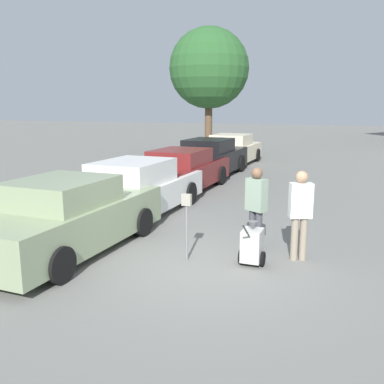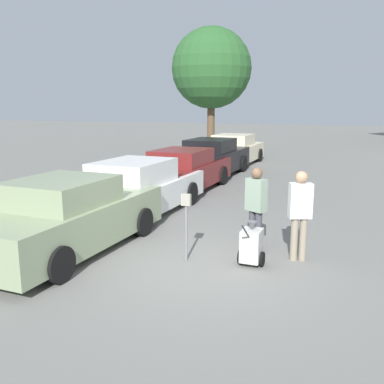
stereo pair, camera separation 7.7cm
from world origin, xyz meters
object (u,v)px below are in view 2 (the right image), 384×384
Objects in this scene: parked_car_maroon at (183,171)px; parked_car_black at (212,159)px; person_supervisor at (300,210)px; person_worker at (256,204)px; equipment_cart at (252,245)px; parked_car_white at (137,190)px; parking_meter at (186,214)px; parked_car_cream at (234,150)px; parked_car_sage at (68,217)px.

parked_car_maroon is 3.33m from parked_car_black.
person_supervisor is at bearing -48.53° from parked_car_maroon.
equipment_cart is (0.11, -0.86, -0.59)m from person_worker.
person_supervisor is at bearing -22.07° from parked_car_white.
person_supervisor is (4.51, -9.00, 0.26)m from parked_car_black.
parked_car_black is (0.00, 6.89, 0.04)m from parked_car_white.
person_worker is (3.61, -1.80, 0.29)m from parked_car_white.
person_supervisor is at bearing 20.13° from parking_meter.
parked_car_black is at bearing 104.32° from parking_meter.
parked_car_white and parked_car_cream have the same top height.
person_worker is (1.12, 1.04, 0.07)m from parking_meter.
parked_car_cream reaches higher than parking_meter.
parked_car_black reaches higher than equipment_cart.
parked_car_black is at bearing 113.53° from equipment_cart.
parked_car_white is 3.56m from parked_car_maroon.
parked_car_sage is 4.75× the size of equipment_cart.
equipment_cart is (-0.79, -0.56, -0.61)m from person_supervisor.
parking_meter is 0.75× the size of person_supervisor.
person_supervisor reaches higher than parked_car_maroon.
parked_car_cream is at bearing 100.34° from parking_meter.
parked_car_sage is 0.90× the size of parked_car_white.
person_supervisor is at bearing -67.76° from parked_car_cream.
parked_car_sage is at bearing -87.05° from parked_car_cream.
parked_car_sage is 2.51m from parking_meter.
parking_meter is (2.49, -9.74, 0.18)m from parked_car_black.
parked_car_cream is (-0.00, 13.88, -0.01)m from parked_car_sage.
parked_car_sage is 3.10m from parked_car_white.
parking_meter is 1.35m from equipment_cart.
person_supervisor is at bearing 15.42° from parked_car_sage.
parked_car_black is at bearing 92.94° from parked_car_white.
parked_car_maroon is 0.99× the size of parked_car_black.
parked_car_maroon is at bearing -87.05° from parked_car_cream.
parked_car_maroon is (-0.00, 6.66, -0.03)m from parked_car_sage.
person_worker is at bearing 22.72° from parked_car_sage.
parked_car_white is (-0.00, 3.10, -0.01)m from parked_car_sage.
parked_car_sage is at bearing -87.05° from parked_car_maroon.
parked_car_maroon is 7.25m from person_supervisor.
person_worker is at bearing -23.61° from parked_car_white.
parking_meter is 2.16m from person_supervisor.
parked_car_white is 4.00× the size of parking_meter.
parked_car_white is 1.03× the size of parked_car_maroon.
parked_car_cream is at bearing -91.63° from person_supervisor.
parked_car_white is 4.99m from person_supervisor.
parking_meter is (2.49, 0.26, 0.21)m from parked_car_sage.
parked_car_black is (-0.00, 10.00, 0.03)m from parked_car_sage.
person_worker is at bearing -71.05° from parked_car_cream.
parked_car_cream is at bearing 92.94° from parked_car_white.
parked_car_sage reaches higher than parked_car_white.
parked_car_black is 9.42m from person_worker.
equipment_cart is (3.72, -13.44, -0.31)m from parked_car_cream.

